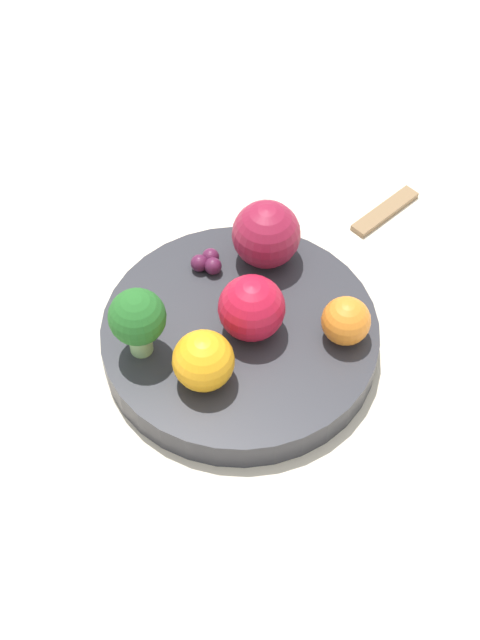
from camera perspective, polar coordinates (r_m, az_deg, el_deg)
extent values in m
plane|color=gray|center=(0.78, 0.00, -2.64)|extent=(6.00, 6.00, 0.00)
cube|color=beige|center=(0.77, 0.00, -2.20)|extent=(1.20, 1.20, 0.02)
cylinder|color=#2D2D33|center=(0.75, 0.00, -1.13)|extent=(0.23, 0.23, 0.03)
cylinder|color=#99C17A|center=(0.72, -6.39, -1.25)|extent=(0.02, 0.02, 0.03)
sphere|color=#236023|center=(0.70, -6.60, 0.19)|extent=(0.05, 0.05, 0.05)
sphere|color=maroon|center=(0.77, 1.69, 5.50)|extent=(0.06, 0.06, 0.06)
sphere|color=#B7142D|center=(0.72, 0.76, 0.83)|extent=(0.06, 0.06, 0.06)
sphere|color=orange|center=(0.69, -2.36, -2.62)|extent=(0.05, 0.05, 0.05)
sphere|color=orange|center=(0.72, 6.80, -0.06)|extent=(0.04, 0.04, 0.04)
sphere|color=#511938|center=(0.78, -1.90, 4.07)|extent=(0.02, 0.02, 0.02)
sphere|color=#511938|center=(0.78, -2.62, 3.66)|extent=(0.02, 0.02, 0.02)
sphere|color=#511938|center=(0.77, -1.74, 3.47)|extent=(0.02, 0.02, 0.02)
cube|color=olive|center=(0.88, 9.26, 6.88)|extent=(0.07, 0.06, 0.01)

